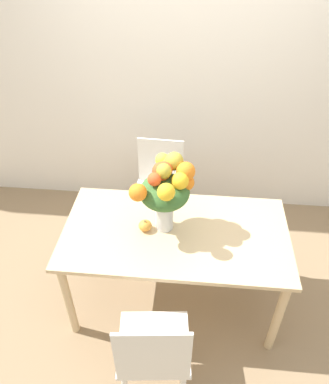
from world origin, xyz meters
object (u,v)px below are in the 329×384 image
at_px(dining_chair_far_side, 154,353).
at_px(dining_chair_near_window, 158,189).
at_px(flower_vase, 166,188).
at_px(pumpkin, 145,225).

bearing_deg(dining_chair_far_side, dining_chair_near_window, -90.88).
bearing_deg(dining_chair_near_window, dining_chair_far_side, -82.17).
distance_m(dining_chair_near_window, dining_chair_far_side, 1.51).
height_order(flower_vase, pumpkin, flower_vase).
xyz_separation_m(flower_vase, dining_chair_near_window, (-0.13, 0.73, -0.60)).
xyz_separation_m(pumpkin, dining_chair_far_side, (0.14, -0.74, -0.30)).
relative_size(dining_chair_near_window, dining_chair_far_side, 1.00).
xyz_separation_m(dining_chair_near_window, dining_chair_far_side, (0.13, -1.50, 0.00)).
height_order(flower_vase, dining_chair_far_side, flower_vase).
height_order(pumpkin, dining_chair_near_window, dining_chair_near_window).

